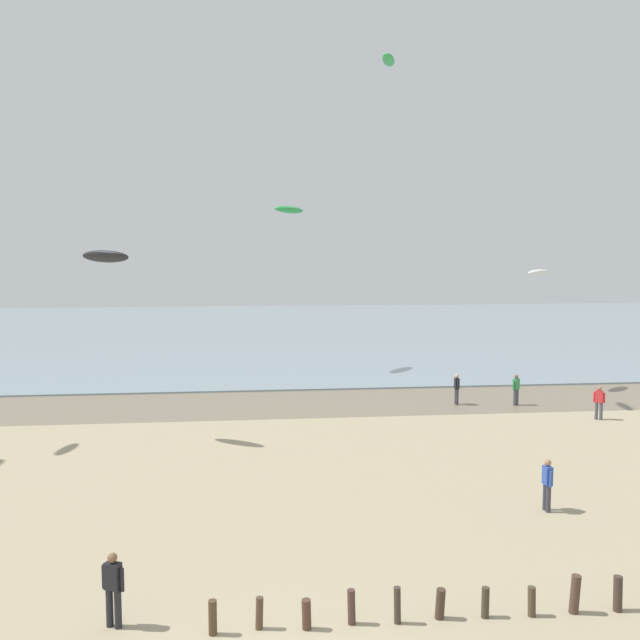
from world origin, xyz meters
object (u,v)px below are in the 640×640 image
Objects in this scene: person_left_flank at (457,388)px; person_right_flank at (113,587)px; kite_aloft_2 at (539,272)px; kite_aloft_6 at (289,210)px; person_nearest_camera at (547,483)px; kite_aloft_5 at (388,60)px; kite_aloft_3 at (105,256)px; person_mid_beach at (599,402)px; person_by_waterline at (516,389)px.

person_left_flank is 1.00× the size of person_right_flank.
kite_aloft_2 is 17.43m from kite_aloft_6.
kite_aloft_5 is (-1.91, 16.43, 17.65)m from person_nearest_camera.
person_right_flank is at bearing -44.73° from kite_aloft_3.
person_mid_beach is 24.78m from kite_aloft_3.
kite_aloft_2 reaches higher than person_mid_beach.
kite_aloft_5 is at bearing 154.51° from person_mid_beach.
person_by_waterline is (-2.83, 3.69, 0.00)m from person_mid_beach.
kite_aloft_3 is (-15.62, 10.17, 7.27)m from person_nearest_camera.
kite_aloft_3 is at bearing -165.93° from person_by_waterline.
person_nearest_camera is at bearing -97.12° from person_left_flank.
kite_aloft_5 reaches higher than person_by_waterline.
person_right_flank is 36.00m from kite_aloft_6.
person_right_flank is at bearing -155.74° from person_nearest_camera.
kite_aloft_3 reaches higher than person_right_flank.
kite_aloft_2 is 25.75m from kite_aloft_3.
person_right_flank is at bearing 165.89° from kite_aloft_5.
kite_aloft_2 reaches higher than person_left_flank.
person_right_flank is (-12.60, -5.68, 0.00)m from person_nearest_camera.
person_left_flank is 0.73× the size of kite_aloft_2.
kite_aloft_3 is at bearing -18.19° from kite_aloft_2.
kite_aloft_6 reaches higher than person_nearest_camera.
person_mid_beach and person_left_flank have the same top height.
kite_aloft_3 is (-23.64, -1.52, 7.27)m from person_mid_beach.
person_mid_beach is at bearing -103.80° from kite_aloft_5.
kite_aloft_3 is 20.48m from kite_aloft_6.
person_right_flank is 33.52m from kite_aloft_2.
kite_aloft_5 reaches higher than person_left_flank.
person_nearest_camera is 0.80× the size of kite_aloft_5.
person_left_flank is 0.66× the size of kite_aloft_3.
person_right_flank is at bearing -124.07° from person_left_flank.
kite_aloft_2 is at bearing 56.52° from kite_aloft_3.
kite_aloft_5 is at bearing 171.64° from person_by_waterline.
person_by_waterline is at bearing 71.36° from person_nearest_camera.
kite_aloft_2 is (0.21, 8.12, 6.27)m from person_mid_beach.
kite_aloft_6 reaches higher than person_left_flank.
kite_aloft_6 reaches higher than kite_aloft_2.
person_by_waterline and person_left_flank have the same top height.
person_nearest_camera is 1.00× the size of person_mid_beach.
person_mid_beach is 10.26m from kite_aloft_2.
person_by_waterline is 0.73× the size of kite_aloft_2.
person_right_flank is (-14.58, -21.57, 0.00)m from person_left_flank.
person_by_waterline is at bearing 80.32° from kite_aloft_6.
kite_aloft_6 is (-14.47, 16.51, 10.50)m from person_mid_beach.
kite_aloft_5 is (-9.93, 4.74, 17.65)m from person_mid_beach.
person_nearest_camera and person_mid_beach have the same top height.
kite_aloft_6 is at bearing 97.55° from kite_aloft_3.
person_left_flank is at bearing -8.08° from kite_aloft_2.
person_by_waterline is 0.66× the size of kite_aloft_3.
person_right_flank is at bearing 10.54° from kite_aloft_2.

